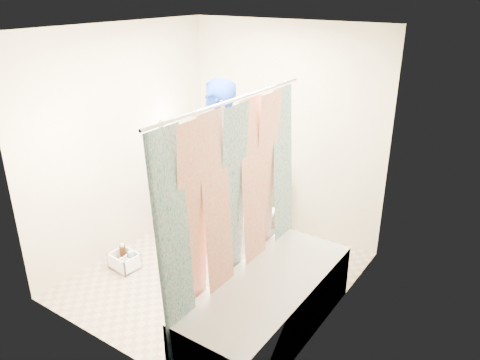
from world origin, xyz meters
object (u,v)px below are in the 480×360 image
Objects in this scene: cleaning_caddy at (125,262)px; plumber at (217,164)px; bathtub at (268,305)px; toilet at (258,210)px.

plumber is at bearing 72.67° from cleaning_caddy.
bathtub is at bearing 5.53° from cleaning_caddy.
plumber is at bearing -160.57° from toilet.
plumber is 6.14× the size of cleaning_caddy.
toilet reaches higher than cleaning_caddy.
cleaning_caddy is (-0.42, -1.04, -0.85)m from plumber.
cleaning_caddy is at bearing -179.29° from bathtub.
plumber reaches higher than cleaning_caddy.
plumber is at bearing 141.46° from bathtub.
toilet is at bearing 61.72° from cleaning_caddy.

